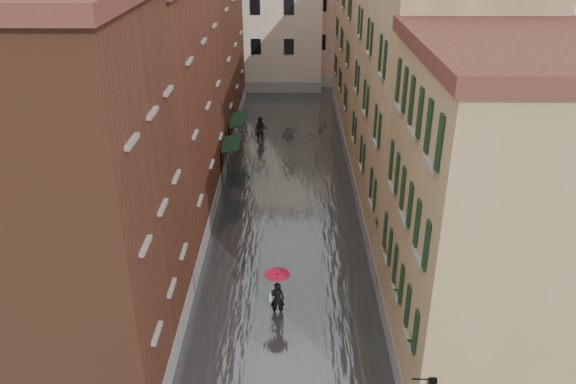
{
  "coord_description": "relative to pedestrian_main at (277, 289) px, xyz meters",
  "views": [
    {
      "loc": [
        0.26,
        -18.17,
        15.07
      ],
      "look_at": [
        0.09,
        6.45,
        3.0
      ],
      "focal_mm": 35.0,
      "sensor_mm": 36.0,
      "label": 1
    }
  ],
  "objects": [
    {
      "name": "building_left_mid",
      "position": [
        -6.68,
        8.23,
        4.93
      ],
      "size": [
        6.0,
        14.0,
        12.5
      ],
      "primitive_type": "cube",
      "color": "#5A2E1C",
      "rests_on": "ground"
    },
    {
      "name": "floodwater",
      "position": [
        0.32,
        12.23,
        -1.22
      ],
      "size": [
        10.0,
        60.0,
        0.2
      ],
      "primitive_type": "cube",
      "color": "#474C4E",
      "rests_on": "ground"
    },
    {
      "name": "pedestrian_main",
      "position": [
        0.0,
        0.0,
        0.0
      ],
      "size": [
        1.07,
        1.07,
        2.06
      ],
      "color": "black",
      "rests_on": "ground"
    },
    {
      "name": "building_left_near",
      "position": [
        -6.68,
        -2.77,
        5.18
      ],
      "size": [
        6.0,
        8.0,
        13.0
      ],
      "primitive_type": "cube",
      "color": "brown",
      "rests_on": "ground"
    },
    {
      "name": "ground",
      "position": [
        0.32,
        -0.77,
        -1.32
      ],
      "size": [
        120.0,
        120.0,
        0.0
      ],
      "primitive_type": "plane",
      "color": "#5B5B5D",
      "rests_on": "ground"
    },
    {
      "name": "pedestrian_far",
      "position": [
        -1.7,
        20.44,
        -0.38
      ],
      "size": [
        1.0,
        0.82,
        1.88
      ],
      "primitive_type": "imported",
      "rotation": [
        0.0,
        0.0,
        -0.13
      ],
      "color": "black",
      "rests_on": "ground"
    },
    {
      "name": "awning_far",
      "position": [
        -3.17,
        18.04,
        1.16
      ],
      "size": [
        1.09,
        3.42,
        2.8
      ],
      "color": "#16331C",
      "rests_on": "ground"
    },
    {
      "name": "building_left_far",
      "position": [
        -6.68,
        23.23,
        5.68
      ],
      "size": [
        6.0,
        16.0,
        14.0
      ],
      "primitive_type": "cube",
      "color": "brown",
      "rests_on": "ground"
    },
    {
      "name": "wall_lantern",
      "position": [
        4.65,
        -6.77,
        1.69
      ],
      "size": [
        0.71,
        0.22,
        0.35
      ],
      "color": "black",
      "rests_on": "ground"
    },
    {
      "name": "building_end_pink",
      "position": [
        6.32,
        39.23,
        4.68
      ],
      "size": [
        10.0,
        9.0,
        12.0
      ],
      "primitive_type": "cube",
      "color": "#A87D76",
      "rests_on": "ground"
    },
    {
      "name": "building_right_mid",
      "position": [
        7.32,
        8.23,
        5.18
      ],
      "size": [
        6.0,
        14.0,
        13.0
      ],
      "primitive_type": "cube",
      "color": "tan",
      "rests_on": "ground"
    },
    {
      "name": "building_end_cream",
      "position": [
        -2.68,
        37.23,
        5.18
      ],
      "size": [
        12.0,
        9.0,
        13.0
      ],
      "primitive_type": "cube",
      "color": "beige",
      "rests_on": "ground"
    },
    {
      "name": "building_right_near",
      "position": [
        7.32,
        -2.77,
        4.43
      ],
      "size": [
        6.0,
        8.0,
        11.5
      ],
      "primitive_type": "cube",
      "color": "#9A844F",
      "rests_on": "ground"
    },
    {
      "name": "awning_near",
      "position": [
        -3.17,
        13.39,
        1.15
      ],
      "size": [
        1.09,
        2.91,
        2.8
      ],
      "color": "#16331C",
      "rests_on": "ground"
    },
    {
      "name": "building_right_far",
      "position": [
        7.32,
        23.23,
        4.43
      ],
      "size": [
        6.0,
        16.0,
        11.5
      ],
      "primitive_type": "cube",
      "color": "#9A844F",
      "rests_on": "ground"
    },
    {
      "name": "window_planters",
      "position": [
        4.44,
        -1.49,
        2.19
      ],
      "size": [
        0.59,
        8.53,
        0.84
      ],
      "color": "#9C3F33",
      "rests_on": "ground"
    }
  ]
}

